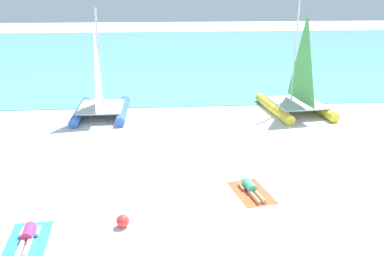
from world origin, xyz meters
The scene contains 9 objects.
ground_plane centered at (0.00, 10.00, 0.00)m, with size 120.00×120.00×0.00m, color white.
ocean_water centered at (0.00, 32.96, 0.03)m, with size 120.00×40.00×0.05m, color #5BB2C1.
sailboat_yellow centered at (6.17, 11.49, 0.90)m, with size 3.41×4.90×6.03m.
sailboat_blue centered at (-4.40, 11.62, 0.83)m, with size 2.77×4.31×5.60m.
towel_left centered at (-4.98, 0.19, 0.01)m, with size 1.10×1.90×0.01m, color #338CD8.
sunbather_left centered at (-4.99, 0.25, 0.13)m, with size 0.57×1.57×0.30m.
towel_right centered at (1.75, 2.45, 0.01)m, with size 1.10×1.90×0.01m, color #EA5933.
sunbather_right centered at (1.74, 2.52, 0.13)m, with size 0.70×1.56×0.30m.
beach_ball centered at (-2.42, 0.69, 0.19)m, with size 0.38×0.38×0.38m, color red.
Camera 1 is at (-1.24, -9.83, 6.67)m, focal length 38.64 mm.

